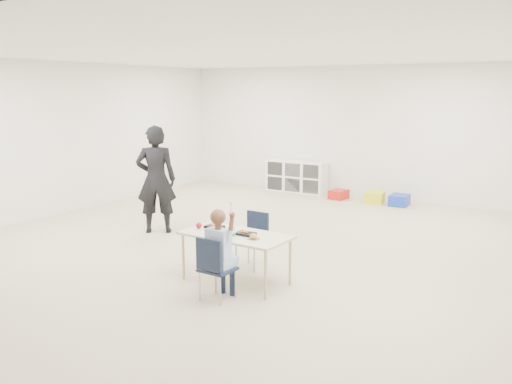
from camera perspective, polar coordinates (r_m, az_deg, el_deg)
The scene contains 16 objects.
room at distance 7.91m, azimuth -1.88°, elevation 4.29°, with size 9.00×9.02×2.80m.
table at distance 6.53m, azimuth -2.14°, elevation -6.93°, with size 1.34×0.72×0.60m.
chair_near at distance 6.01m, azimuth -4.07°, elevation -7.96°, with size 0.35×0.33×0.72m, color black, non-canonical shape.
chair_far at distance 7.03m, azimuth -0.50°, elevation -5.17°, with size 0.35×0.33×0.72m, color black, non-canonical shape.
child at distance 5.95m, azimuth -4.09°, elevation -6.06°, with size 0.48×0.48×1.14m, color #B2D3F1, non-canonical shape.
lunch_tray_near at distance 6.39m, azimuth -1.11°, elevation -4.40°, with size 0.22×0.16×0.03m, color black.
lunch_tray_far at distance 6.73m, azimuth -4.38°, elevation -3.66°, with size 0.22×0.16×0.03m, color black.
milk_carton at distance 6.32m, azimuth -2.61°, elevation -4.26°, with size 0.07×0.07×0.10m, color white.
bread_roll at distance 6.20m, azimuth -0.24°, elevation -4.70°, with size 0.09×0.09×0.07m, color tan.
apple_near at distance 6.53m, azimuth -2.50°, elevation -3.89°, with size 0.07×0.07×0.07m, color maroon.
apple_far at distance 6.72m, azimuth -6.04°, elevation -3.53°, with size 0.07×0.07×0.07m, color maroon.
cubby_shelf at distance 12.33m, azimuth 4.26°, elevation 1.65°, with size 1.40×0.40×0.70m, color white.
adult at distance 8.83m, azimuth -10.48°, elevation 1.30°, with size 0.63×0.42×1.74m, color black.
bin_red at distance 11.63m, azimuth 8.70°, elevation -0.26°, with size 0.31×0.40×0.19m, color red.
bin_yellow at distance 11.36m, azimuth 12.38°, elevation -0.56°, with size 0.36×0.47×0.23m, color #CECC15.
bin_blue at distance 11.21m, azimuth 14.86°, elevation -0.84°, with size 0.35×0.45×0.22m, color #1634A5.
Camera 1 is at (4.27, -6.60, 2.28)m, focal length 38.00 mm.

